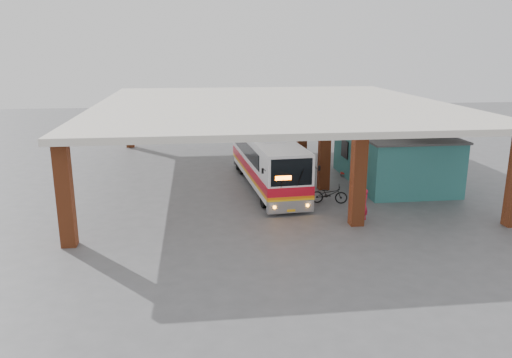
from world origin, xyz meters
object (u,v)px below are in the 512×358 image
Objects in this scene: coach_bus at (267,160)px; red_chair at (345,171)px; pedestrian at (363,205)px; motorcycle at (329,194)px.

red_chair is at bearing 14.45° from coach_bus.
pedestrian is at bearing -64.21° from coach_bus.
coach_bus is at bearing -151.83° from red_chair.
coach_bus is 5.88× the size of motorcycle.
red_chair is at bearing -139.01° from pedestrian.
motorcycle is at bearing -110.33° from pedestrian.
pedestrian is at bearing -91.40° from red_chair.
coach_bus reaches higher than red_chair.
coach_bus is 5.66m from red_chair.
coach_bus is 7.23× the size of pedestrian.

